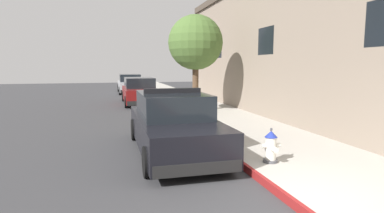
{
  "coord_description": "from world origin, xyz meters",
  "views": [
    {
      "loc": [
        -2.84,
        -4.02,
        2.26
      ],
      "look_at": [
        -0.35,
        5.44,
        1.0
      ],
      "focal_mm": 29.62,
      "sensor_mm": 36.0,
      "label": 1
    }
  ],
  "objects_px": {
    "parked_car_dark_far": "(130,84)",
    "street_tree": "(196,43)",
    "police_cruiser": "(173,124)",
    "parked_car_silver_ahead": "(140,91)",
    "fire_hydrant": "(271,147)"
  },
  "relations": [
    {
      "from": "parked_car_dark_far",
      "to": "fire_hydrant",
      "type": "height_order",
      "value": "parked_car_dark_far"
    },
    {
      "from": "parked_car_silver_ahead",
      "to": "parked_car_dark_far",
      "type": "height_order",
      "value": "same"
    },
    {
      "from": "police_cruiser",
      "to": "parked_car_silver_ahead",
      "type": "xyz_separation_m",
      "value": [
        0.16,
        10.98,
        -0.0
      ]
    },
    {
      "from": "parked_car_dark_far",
      "to": "street_tree",
      "type": "height_order",
      "value": "street_tree"
    },
    {
      "from": "parked_car_silver_ahead",
      "to": "street_tree",
      "type": "relative_size",
      "value": 1.1
    },
    {
      "from": "street_tree",
      "to": "police_cruiser",
      "type": "bearing_deg",
      "value": -110.51
    },
    {
      "from": "parked_car_silver_ahead",
      "to": "fire_hydrant",
      "type": "xyz_separation_m",
      "value": [
        1.63,
        -12.9,
        -0.23
      ]
    },
    {
      "from": "street_tree",
      "to": "parked_car_silver_ahead",
      "type": "bearing_deg",
      "value": 113.3
    },
    {
      "from": "police_cruiser",
      "to": "street_tree",
      "type": "bearing_deg",
      "value": 69.49
    },
    {
      "from": "police_cruiser",
      "to": "parked_car_dark_far",
      "type": "distance_m",
      "value": 18.95
    },
    {
      "from": "parked_car_dark_far",
      "to": "street_tree",
      "type": "bearing_deg",
      "value": -80.44
    },
    {
      "from": "police_cruiser",
      "to": "fire_hydrant",
      "type": "relative_size",
      "value": 6.37
    },
    {
      "from": "street_tree",
      "to": "fire_hydrant",
      "type": "bearing_deg",
      "value": -93.46
    },
    {
      "from": "police_cruiser",
      "to": "parked_car_dark_far",
      "type": "relative_size",
      "value": 1.0
    },
    {
      "from": "police_cruiser",
      "to": "parked_car_dark_far",
      "type": "xyz_separation_m",
      "value": [
        0.11,
        18.95,
        -0.0
      ]
    }
  ]
}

